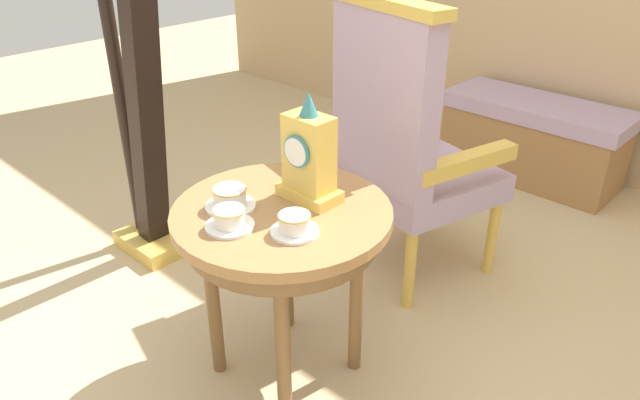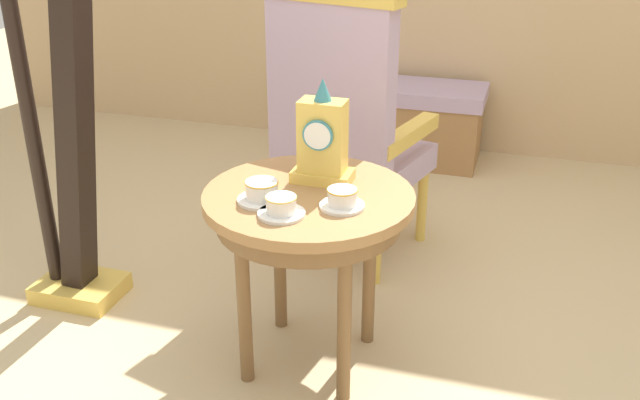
% 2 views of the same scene
% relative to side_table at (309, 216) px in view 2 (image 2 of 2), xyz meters
% --- Properties ---
extents(ground_plane, '(10.00, 10.00, 0.00)m').
position_rel_side_table_xyz_m(ground_plane, '(0.06, 0.03, -0.54)').
color(ground_plane, tan).
extents(side_table, '(0.66, 0.66, 0.62)m').
position_rel_side_table_xyz_m(side_table, '(0.00, 0.00, 0.00)').
color(side_table, '#9E7042').
rests_on(side_table, ground).
extents(teacup_left, '(0.15, 0.15, 0.07)m').
position_rel_side_table_xyz_m(teacup_left, '(-0.11, -0.10, 0.11)').
color(teacup_left, white).
rests_on(teacup_left, side_table).
extents(teacup_right, '(0.14, 0.14, 0.06)m').
position_rel_side_table_xyz_m(teacup_right, '(-0.03, -0.17, 0.11)').
color(teacup_right, white).
rests_on(teacup_right, side_table).
extents(teacup_center, '(0.13, 0.13, 0.06)m').
position_rel_side_table_xyz_m(teacup_center, '(0.13, -0.07, 0.11)').
color(teacup_center, white).
rests_on(teacup_center, side_table).
extents(mantel_clock, '(0.19, 0.11, 0.34)m').
position_rel_side_table_xyz_m(mantel_clock, '(0.01, 0.10, 0.21)').
color(mantel_clock, gold).
rests_on(mantel_clock, side_table).
extents(armchair, '(0.66, 0.65, 1.14)m').
position_rel_side_table_xyz_m(armchair, '(-0.08, 0.73, 0.05)').
color(armchair, '#B299B7').
rests_on(armchair, ground).
extents(harp, '(0.40, 0.24, 1.82)m').
position_rel_side_table_xyz_m(harp, '(-0.95, 0.11, 0.19)').
color(harp, gold).
rests_on(harp, ground).
extents(window_bench, '(0.97, 0.40, 0.44)m').
position_rel_side_table_xyz_m(window_bench, '(-0.10, 1.98, -0.32)').
color(window_bench, '#B299B7').
rests_on(window_bench, ground).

